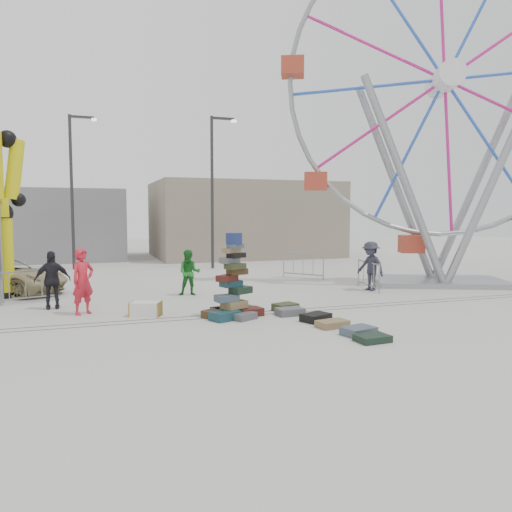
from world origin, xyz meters
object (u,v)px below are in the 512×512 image
object	(u,v)px
pedestrian_grey	(371,266)
barricade_wheel_back	(303,266)
barricade_dummy_c	(26,287)
pedestrian_red	(83,281)
steamer_trunk	(146,309)
pedestrian_green	(189,273)
ferris_wheel	(444,107)
suitcase_tower	(233,294)
parked_suv	(2,277)
lamp_post_right	(214,184)
pedestrian_black	(52,280)
lamp_post_left	(73,183)
barricade_wheel_front	(368,275)

from	to	relation	value
pedestrian_grey	barricade_wheel_back	bearing A→B (deg)	175.26
barricade_dummy_c	pedestrian_red	bearing A→B (deg)	-74.67
steamer_trunk	pedestrian_green	world-z (taller)	pedestrian_green
ferris_wheel	suitcase_tower	bearing A→B (deg)	-136.22
ferris_wheel	parked_suv	bearing A→B (deg)	-165.96
suitcase_tower	barricade_dummy_c	bearing A→B (deg)	122.67
lamp_post_right	pedestrian_green	distance (m)	9.61
steamer_trunk	barricade_wheel_back	distance (m)	9.92
barricade_dummy_c	pedestrian_grey	distance (m)	12.17
pedestrian_green	pedestrian_black	world-z (taller)	pedestrian_black
pedestrian_red	pedestrian_grey	world-z (taller)	pedestrian_red
pedestrian_grey	steamer_trunk	bearing A→B (deg)	-93.88
lamp_post_right	ferris_wheel	world-z (taller)	ferris_wheel
steamer_trunk	pedestrian_green	size ratio (longest dim) A/B	0.53
suitcase_tower	barricade_wheel_back	bearing A→B (deg)	31.95
lamp_post_right	lamp_post_left	size ratio (longest dim) A/B	1.00
barricade_wheel_back	pedestrian_black	size ratio (longest dim) A/B	1.12
steamer_trunk	pedestrian_grey	world-z (taller)	pedestrian_grey
steamer_trunk	pedestrian_red	distance (m)	2.02
barricade_dummy_c	parked_suv	distance (m)	2.49
barricade_wheel_front	pedestrian_grey	world-z (taller)	pedestrian_grey
lamp_post_left	barricade_dummy_c	distance (m)	10.99
steamer_trunk	pedestrian_green	bearing A→B (deg)	81.94
pedestrian_grey	suitcase_tower	bearing A→B (deg)	-81.95
ferris_wheel	pedestrian_green	size ratio (longest dim) A/B	8.99
pedestrian_red	barricade_wheel_front	bearing A→B (deg)	-26.13
pedestrian_green	pedestrian_black	size ratio (longest dim) A/B	0.91
lamp_post_right	barricade_wheel_back	distance (m)	7.16
lamp_post_right	lamp_post_left	world-z (taller)	same
barricade_wheel_front	parked_suv	world-z (taller)	parked_suv
lamp_post_right	parked_suv	xyz separation A→B (m)	(-9.42, -5.90, -3.84)
ferris_wheel	lamp_post_right	bearing A→B (deg)	153.67
barricade_dummy_c	barricade_wheel_back	distance (m)	11.54
steamer_trunk	pedestrian_black	distance (m)	3.30
steamer_trunk	pedestrian_red	xyz separation A→B (m)	(-1.67, 0.85, 0.76)
lamp_post_left	barricade_dummy_c	size ratio (longest dim) A/B	4.00
pedestrian_red	parked_suv	bearing A→B (deg)	86.35
lamp_post_left	steamer_trunk	distance (m)	14.30
suitcase_tower	pedestrian_green	xyz separation A→B (m)	(-0.41, 4.10, 0.15)
suitcase_tower	barricade_wheel_front	xyz separation A→B (m)	(6.39, 3.22, -0.12)
barricade_dummy_c	pedestrian_red	size ratio (longest dim) A/B	1.04
suitcase_tower	barricade_dummy_c	size ratio (longest dim) A/B	1.19
barricade_dummy_c	parked_suv	xyz separation A→B (m)	(-1.01, 2.27, 0.10)
pedestrian_green	pedestrian_black	bearing A→B (deg)	-148.98
lamp_post_left	pedestrian_grey	size ratio (longest dim) A/B	4.29
pedestrian_green	parked_suv	bearing A→B (deg)	175.25
lamp_post_left	parked_suv	bearing A→B (deg)	-107.04
steamer_trunk	barricade_wheel_back	xyz separation A→B (m)	(7.74, 6.19, 0.35)
steamer_trunk	barricade_wheel_back	size ratio (longest dim) A/B	0.43
lamp_post_left	suitcase_tower	world-z (taller)	lamp_post_left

